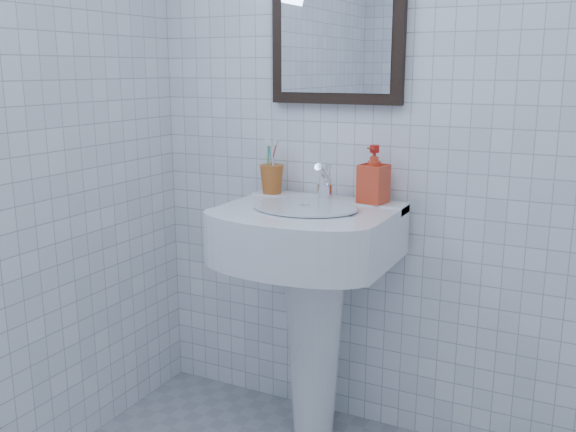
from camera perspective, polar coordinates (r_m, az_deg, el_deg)
The scene contains 6 objects.
wall_back at distance 2.28m, azimuth 12.60°, elevation 9.77°, with size 2.20×0.02×2.50m, color white.
washbasin at distance 2.32m, azimuth 2.12°, elevation -6.06°, with size 0.59×0.43×0.91m.
faucet at distance 2.32m, azimuth 3.30°, elevation 2.83°, with size 0.06×0.12×0.14m.
toothbrush_cup at distance 2.43m, azimuth -1.45°, elevation 3.30°, with size 0.09×0.09×0.11m, color #B35921, non-canonical shape.
soap_dispenser at distance 2.27m, azimuth 7.63°, elevation 3.68°, with size 0.09×0.09×0.20m, color red.
wall_mirror at distance 2.37m, azimuth 4.36°, elevation 17.40°, with size 0.50×0.04×0.62m.
Camera 1 is at (0.56, -1.00, 1.37)m, focal length 40.00 mm.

